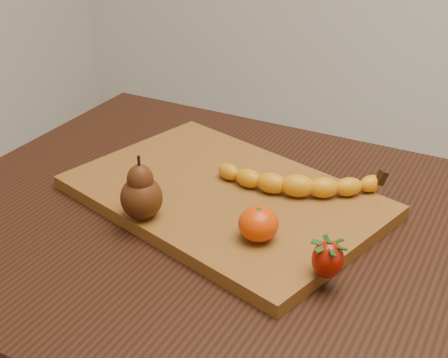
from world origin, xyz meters
The scene contains 6 objects.
table centered at (0.00, 0.00, 0.66)m, with size 1.00×0.70×0.76m.
cutting_board centered at (-0.09, 0.04, 0.77)m, with size 0.45×0.30×0.02m, color brown.
banana centered at (0.02, 0.08, 0.80)m, with size 0.21×0.06×0.03m, color orange, non-canonical shape.
pear centered at (-0.15, -0.08, 0.83)m, with size 0.06×0.06×0.09m, color #4B220C, non-canonical shape.
mandarin centered at (0.01, -0.05, 0.80)m, with size 0.05×0.05×0.05m, color #D53B02.
strawberry centered at (0.12, -0.08, 0.80)m, with size 0.04×0.04×0.05m, color #981104, non-canonical shape.
Camera 1 is at (0.29, -0.68, 1.24)m, focal length 50.00 mm.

